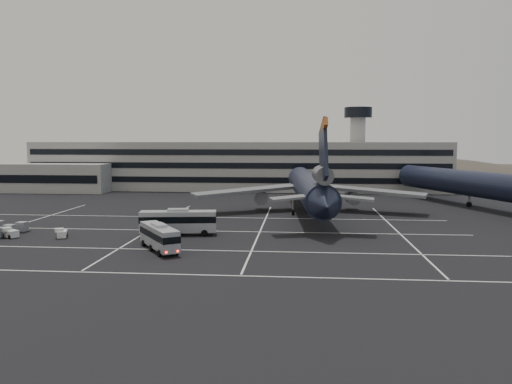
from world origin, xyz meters
TOP-DOWN VIEW (x-y plane):
  - ground at (0.00, 0.00)m, footprint 260.00×260.00m
  - lane_markings at (0.95, 0.72)m, footprint 90.00×55.62m
  - terminal at (-2.95, 71.14)m, footprint 125.00×26.00m
  - hills at (17.99, 170.00)m, footprint 352.00×180.00m
  - trijet_main at (20.13, 24.07)m, footprint 47.33×57.69m
  - trijet_far at (55.69, 36.93)m, footprint 28.15×55.68m
  - bus_near at (-0.24, -10.52)m, footprint 7.63×9.80m
  - bus_far at (-0.29, 0.19)m, footprint 11.91×4.28m
  - tug_a at (-17.18, -3.43)m, footprint 2.17×2.68m
  - tug_b at (-24.88, -4.03)m, footprint 2.90×2.58m

SIDE VIEW (x-z plane):
  - hills at x=17.99m, z-range -34.07..9.93m
  - ground at x=0.00m, z-range 0.00..0.00m
  - lane_markings at x=0.95m, z-range 0.00..0.01m
  - tug_a at x=-17.18m, z-range -0.09..1.42m
  - tug_b at x=-24.88m, z-range -0.09..1.51m
  - bus_near at x=-0.24m, z-range 0.17..3.77m
  - bus_far at x=-0.29m, z-range 0.19..4.31m
  - trijet_main at x=20.13m, z-range -3.79..14.29m
  - trijet_far at x=55.69m, z-range -3.61..14.47m
  - terminal at x=-2.95m, z-range -5.07..18.93m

